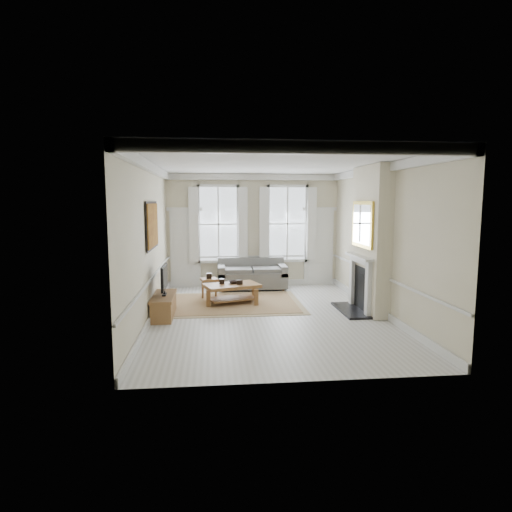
{
  "coord_description": "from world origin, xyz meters",
  "views": [
    {
      "loc": [
        -1.23,
        -9.37,
        2.58
      ],
      "look_at": [
        -0.18,
        0.95,
        1.25
      ],
      "focal_mm": 30.0,
      "sensor_mm": 36.0,
      "label": 1
    }
  ],
  "objects": [
    {
      "name": "window_right",
      "position": [
        1.05,
        3.55,
        1.9
      ],
      "size": [
        1.26,
        0.2,
        2.2
      ],
      "primitive_type": null,
      "color": "#B2BCC6",
      "rests_on": "back_wall"
    },
    {
      "name": "mirror",
      "position": [
        2.21,
        0.2,
        2.05
      ],
      "size": [
        0.06,
        1.26,
        1.06
      ],
      "primitive_type": "cube",
      "color": "gold",
      "rests_on": "chimney_breast"
    },
    {
      "name": "floor",
      "position": [
        0.0,
        0.0,
        0.0
      ],
      "size": [
        7.2,
        7.2,
        0.0
      ],
      "primitive_type": "plane",
      "color": "#B7B5AD",
      "rests_on": "ground"
    },
    {
      "name": "fireplace",
      "position": [
        2.2,
        0.2,
        0.73
      ],
      "size": [
        0.21,
        1.45,
        1.33
      ],
      "color": "silver",
      "rests_on": "floor"
    },
    {
      "name": "rug",
      "position": [
        -0.76,
        1.25,
        0.01
      ],
      "size": [
        3.5,
        2.6,
        0.02
      ],
      "primitive_type": "cube",
      "color": "#9D7951",
      "rests_on": "floor"
    },
    {
      "name": "tv_stand",
      "position": [
        -2.34,
        0.19,
        0.24
      ],
      "size": [
        0.44,
        1.37,
        0.49
      ],
      "primitive_type": "cube",
      "color": "brown",
      "rests_on": "floor"
    },
    {
      "name": "chimney_breast",
      "position": [
        2.43,
        0.2,
        1.7
      ],
      "size": [
        0.35,
        1.7,
        3.38
      ],
      "primitive_type": "cube",
      "color": "beige",
      "rests_on": "floor"
    },
    {
      "name": "window_left",
      "position": [
        -1.05,
        3.55,
        1.9
      ],
      "size": [
        1.26,
        0.2,
        2.2
      ],
      "primitive_type": null,
      "color": "#B2BCC6",
      "rests_on": "back_wall"
    },
    {
      "name": "back_wall",
      "position": [
        0.0,
        3.6,
        1.7
      ],
      "size": [
        5.2,
        0.0,
        5.2
      ],
      "primitive_type": "plane",
      "rotation": [
        1.57,
        0.0,
        0.0
      ],
      "color": "beige",
      "rests_on": "floor"
    },
    {
      "name": "ceiling",
      "position": [
        0.0,
        0.0,
        3.4
      ],
      "size": [
        7.2,
        7.2,
        0.0
      ],
      "primitive_type": "plane",
      "rotation": [
        3.14,
        0.0,
        0.0
      ],
      "color": "white",
      "rests_on": "back_wall"
    },
    {
      "name": "left_wall",
      "position": [
        -2.6,
        0.0,
        1.7
      ],
      "size": [
        0.0,
        7.2,
        7.2
      ],
      "primitive_type": "plane",
      "rotation": [
        1.57,
        0.0,
        1.57
      ],
      "color": "beige",
      "rests_on": "floor"
    },
    {
      "name": "bowl",
      "position": [
        -0.71,
        1.35,
        0.54
      ],
      "size": [
        0.32,
        0.32,
        0.07
      ],
      "primitive_type": "imported",
      "rotation": [
        0.0,
        0.0,
        0.22
      ],
      "color": "black",
      "rests_on": "coffee_table"
    },
    {
      "name": "painting",
      "position": [
        -2.56,
        0.3,
        2.05
      ],
      "size": [
        0.05,
        1.66,
        1.06
      ],
      "primitive_type": "cube",
      "color": "#A16B1B",
      "rests_on": "left_wall"
    },
    {
      "name": "door_right",
      "position": [
        2.05,
        3.56,
        1.15
      ],
      "size": [
        0.9,
        0.08,
        2.3
      ],
      "primitive_type": "cube",
      "color": "silver",
      "rests_on": "floor"
    },
    {
      "name": "sofa",
      "position": [
        -0.08,
        3.11,
        0.37
      ],
      "size": [
        2.01,
        0.98,
        0.9
      ],
      "color": "slate",
      "rests_on": "floor"
    },
    {
      "name": "ceramic_pot_b",
      "position": [
        -0.56,
        1.2,
        0.56
      ],
      "size": [
        0.16,
        0.16,
        0.11
      ],
      "primitive_type": "cylinder",
      "color": "black",
      "rests_on": "coffee_table"
    },
    {
      "name": "tv",
      "position": [
        -2.32,
        0.19,
        0.88
      ],
      "size": [
        0.08,
        0.9,
        0.68
      ],
      "color": "black",
      "rests_on": "tv_stand"
    },
    {
      "name": "hearth",
      "position": [
        2.0,
        0.2,
        0.03
      ],
      "size": [
        0.55,
        1.5,
        0.05
      ],
      "primitive_type": "cube",
      "color": "black",
      "rests_on": "floor"
    },
    {
      "name": "coffee_table",
      "position": [
        -0.76,
        1.25,
        0.42
      ],
      "size": [
        1.52,
        1.16,
        0.5
      ],
      "rotation": [
        0.0,
        0.0,
        0.31
      ],
      "color": "brown",
      "rests_on": "rug"
    },
    {
      "name": "side_table",
      "position": [
        -1.34,
        2.01,
        0.41
      ],
      "size": [
        0.52,
        0.52,
        0.52
      ],
      "rotation": [
        0.0,
        0.0,
        0.24
      ],
      "color": "brown",
      "rests_on": "floor"
    },
    {
      "name": "ceramic_pot_a",
      "position": [
        -1.01,
        1.3,
        0.57
      ],
      "size": [
        0.13,
        0.13,
        0.13
      ],
      "primitive_type": "cylinder",
      "color": "black",
      "rests_on": "coffee_table"
    },
    {
      "name": "right_wall",
      "position": [
        2.6,
        0.0,
        1.7
      ],
      "size": [
        0.0,
        7.2,
        7.2
      ],
      "primitive_type": "plane",
      "rotation": [
        1.57,
        0.0,
        -1.57
      ],
      "color": "beige",
      "rests_on": "floor"
    },
    {
      "name": "door_left",
      "position": [
        -2.05,
        3.56,
        1.15
      ],
      "size": [
        0.9,
        0.08,
        2.3
      ],
      "primitive_type": "cube",
      "color": "silver",
      "rests_on": "floor"
    }
  ]
}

